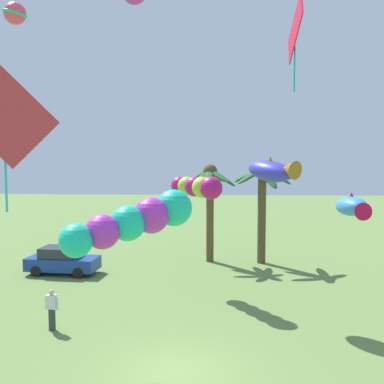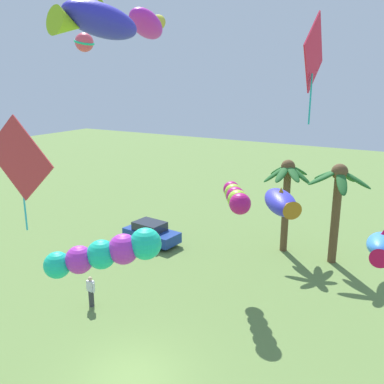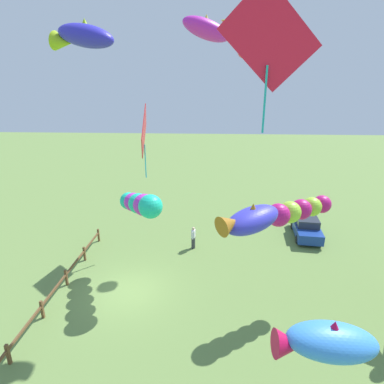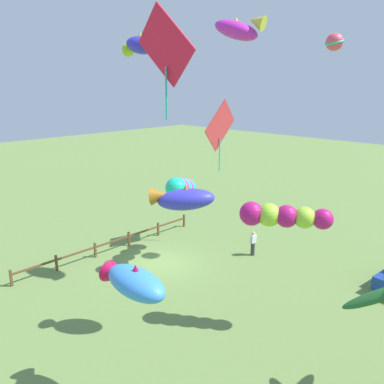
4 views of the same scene
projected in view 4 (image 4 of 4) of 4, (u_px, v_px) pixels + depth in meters
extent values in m
plane|color=olive|center=(161.00, 264.00, 24.00)|extent=(120.00, 120.00, 0.00)
ellipsoid|color=#236028|center=(379.00, 296.00, 10.23)|extent=(1.21, 1.92, 1.31)
cube|color=brown|center=(184.00, 220.00, 30.21)|extent=(0.12, 0.12, 0.95)
cube|color=brown|center=(158.00, 229.00, 28.42)|extent=(0.12, 0.12, 0.95)
cube|color=brown|center=(129.00, 239.00, 26.63)|extent=(0.12, 0.12, 0.95)
cube|color=brown|center=(95.00, 250.00, 24.84)|extent=(0.12, 0.12, 0.95)
cube|color=brown|center=(56.00, 263.00, 23.05)|extent=(0.12, 0.12, 0.95)
cube|color=brown|center=(11.00, 278.00, 21.26)|extent=(0.12, 0.12, 0.95)
cube|color=brown|center=(112.00, 242.00, 25.68)|extent=(13.10, 0.09, 0.11)
cylinder|color=black|center=(379.00, 284.00, 20.99)|extent=(0.62, 0.24, 0.60)
cylinder|color=#38383D|center=(253.00, 249.00, 25.16)|extent=(0.26, 0.26, 0.84)
cube|color=silver|center=(253.00, 239.00, 24.97)|extent=(0.41, 0.28, 0.54)
sphere|color=beige|center=(253.00, 233.00, 24.87)|extent=(0.21, 0.21, 0.21)
cylinder|color=silver|center=(256.00, 239.00, 25.12)|extent=(0.09, 0.09, 0.52)
cylinder|color=silver|center=(251.00, 240.00, 24.85)|extent=(0.09, 0.09, 0.52)
ellipsoid|color=#C326B6|center=(236.00, 30.00, 19.10)|extent=(1.77, 2.65, 1.47)
cone|color=gold|center=(257.00, 22.00, 18.54)|extent=(0.95, 1.08, 0.91)
cone|color=gold|center=(236.00, 22.00, 19.00)|extent=(0.57, 0.57, 0.47)
cube|color=red|center=(220.00, 126.00, 25.41)|extent=(3.32, 0.45, 3.32)
cylinder|color=#35BDCC|center=(220.00, 155.00, 25.91)|extent=(0.07, 0.07, 2.17)
sphere|color=#1AD3A7|center=(176.00, 188.00, 21.88)|extent=(1.22, 1.22, 1.22)
sphere|color=#BE31C3|center=(179.00, 188.00, 22.72)|extent=(1.17, 1.17, 1.17)
sphere|color=#1AD3A7|center=(182.00, 188.00, 23.55)|extent=(1.12, 1.12, 1.12)
sphere|color=#BE31C3|center=(185.00, 187.00, 24.39)|extent=(1.07, 1.07, 1.07)
sphere|color=#1AD3A7|center=(188.00, 187.00, 25.22)|extent=(1.02, 1.02, 1.02)
ellipsoid|color=#3A8CEE|center=(136.00, 283.00, 12.74)|extent=(1.35, 2.54, 1.08)
cone|color=#C10E41|center=(115.00, 275.00, 13.45)|extent=(0.81, 0.87, 0.83)
cone|color=#C10E41|center=(136.00, 272.00, 12.63)|extent=(0.51, 0.51, 0.49)
sphere|color=#BC1670|center=(252.00, 214.00, 16.98)|extent=(1.05, 1.05, 1.05)
sphere|color=#A2DE36|center=(269.00, 215.00, 16.84)|extent=(1.01, 1.01, 1.01)
sphere|color=#BC1670|center=(287.00, 216.00, 16.71)|extent=(0.96, 0.96, 0.96)
sphere|color=#A2DE36|center=(305.00, 218.00, 16.58)|extent=(0.92, 0.92, 0.92)
sphere|color=#BC1670|center=(323.00, 219.00, 16.44)|extent=(0.88, 0.88, 0.88)
sphere|color=#F0485E|center=(334.00, 42.00, 21.46)|extent=(0.94, 0.94, 0.94)
torus|color=#21D089|center=(334.00, 42.00, 21.46)|extent=(1.22, 1.22, 0.37)
ellipsoid|color=#3838CD|center=(186.00, 199.00, 16.07)|extent=(2.41, 2.67, 1.12)
cone|color=#A66919|center=(160.00, 196.00, 16.18)|extent=(1.10, 1.12, 0.83)
cone|color=#A66919|center=(186.00, 190.00, 15.97)|extent=(0.66, 0.66, 0.48)
ellipsoid|color=#2E2AC3|center=(141.00, 45.00, 21.14)|extent=(1.68, 2.74, 1.30)
cone|color=#96BF1B|center=(132.00, 50.00, 22.06)|extent=(0.93, 1.03, 0.90)
cone|color=#96BF1B|center=(140.00, 37.00, 21.03)|extent=(0.57, 0.57, 0.50)
cube|color=red|center=(165.00, 45.00, 13.91)|extent=(0.39, 2.88, 2.86)
cylinder|color=#20AAAF|center=(166.00, 94.00, 14.34)|extent=(0.06, 0.06, 1.88)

